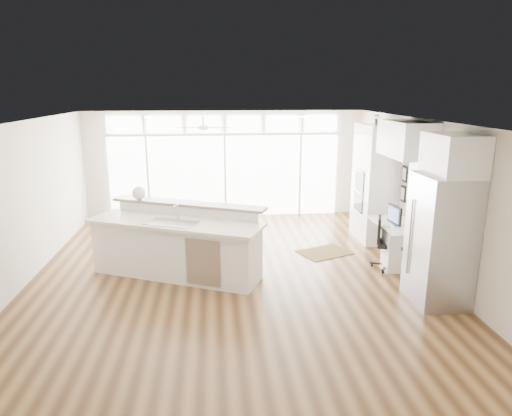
{
  "coord_description": "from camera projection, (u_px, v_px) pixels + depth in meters",
  "views": [
    {
      "loc": [
        -0.28,
        -7.6,
        3.21
      ],
      "look_at": [
        0.48,
        0.6,
        1.06
      ],
      "focal_mm": 32.0,
      "sensor_mm": 36.0,
      "label": 1
    }
  ],
  "objects": [
    {
      "name": "floor",
      "position": [
        232.0,
        275.0,
        8.16
      ],
      "size": [
        7.0,
        8.0,
        0.02
      ],
      "primitive_type": "cube",
      "color": "#442A15",
      "rests_on": "ground"
    },
    {
      "name": "ceiling",
      "position": [
        230.0,
        121.0,
        7.48
      ],
      "size": [
        7.0,
        8.0,
        0.02
      ],
      "primitive_type": "cube",
      "color": "silver",
      "rests_on": "wall_back"
    },
    {
      "name": "wall_back",
      "position": [
        225.0,
        164.0,
        11.68
      ],
      "size": [
        7.0,
        0.04,
        2.7
      ],
      "primitive_type": "cube",
      "color": "beige",
      "rests_on": "floor"
    },
    {
      "name": "wall_front",
      "position": [
        250.0,
        310.0,
        3.97
      ],
      "size": [
        7.0,
        0.04,
        2.7
      ],
      "primitive_type": "cube",
      "color": "beige",
      "rests_on": "floor"
    },
    {
      "name": "wall_left",
      "position": [
        19.0,
        206.0,
        7.51
      ],
      "size": [
        0.04,
        8.0,
        2.7
      ],
      "primitive_type": "cube",
      "color": "beige",
      "rests_on": "floor"
    },
    {
      "name": "wall_right",
      "position": [
        427.0,
        197.0,
        8.14
      ],
      "size": [
        0.04,
        8.0,
        2.7
      ],
      "primitive_type": "cube",
      "color": "beige",
      "rests_on": "floor"
    },
    {
      "name": "glass_wall",
      "position": [
        225.0,
        176.0,
        11.69
      ],
      "size": [
        5.8,
        0.06,
        2.08
      ],
      "primitive_type": "cube",
      "color": "white",
      "rests_on": "wall_back"
    },
    {
      "name": "transom_row",
      "position": [
        224.0,
        124.0,
        11.36
      ],
      "size": [
        5.9,
        0.06,
        0.4
      ],
      "primitive_type": "cube",
      "color": "white",
      "rests_on": "wall_back"
    },
    {
      "name": "desk_window",
      "position": [
        419.0,
        183.0,
        8.37
      ],
      "size": [
        0.04,
        0.85,
        0.85
      ],
      "primitive_type": "cube",
      "color": "white",
      "rests_on": "wall_right"
    },
    {
      "name": "ceiling_fan",
      "position": [
        203.0,
        123.0,
        10.19
      ],
      "size": [
        1.16,
        1.16,
        0.32
      ],
      "primitive_type": "cube",
      "color": "silver",
      "rests_on": "ceiling"
    },
    {
      "name": "recessed_lights",
      "position": [
        230.0,
        122.0,
        7.68
      ],
      "size": [
        3.4,
        3.0,
        0.02
      ],
      "primitive_type": "cube",
      "color": "white",
      "rests_on": "ceiling"
    },
    {
      "name": "oven_cabinet",
      "position": [
        374.0,
        183.0,
        9.87
      ],
      "size": [
        0.64,
        1.2,
        2.5
      ],
      "primitive_type": "cube",
      "color": "white",
      "rests_on": "floor"
    },
    {
      "name": "desk_nook",
      "position": [
        396.0,
        244.0,
        8.64
      ],
      "size": [
        0.72,
        1.3,
        0.76
      ],
      "primitive_type": "cube",
      "color": "white",
      "rests_on": "floor"
    },
    {
      "name": "upper_cabinets",
      "position": [
        407.0,
        139.0,
        8.14
      ],
      "size": [
        0.64,
        1.3,
        0.64
      ],
      "primitive_type": "cube",
      "color": "white",
      "rests_on": "wall_right"
    },
    {
      "name": "refrigerator",
      "position": [
        441.0,
        240.0,
        6.89
      ],
      "size": [
        0.76,
        0.9,
        2.0
      ],
      "primitive_type": "cube",
      "color": "#ADAEB2",
      "rests_on": "floor"
    },
    {
      "name": "fridge_cabinet",
      "position": [
        454.0,
        155.0,
        6.57
      ],
      "size": [
        0.64,
        0.9,
        0.6
      ],
      "primitive_type": "cube",
      "color": "white",
      "rests_on": "wall_right"
    },
    {
      "name": "framed_photos",
      "position": [
        404.0,
        184.0,
        9.01
      ],
      "size": [
        0.06,
        0.22,
        0.8
      ],
      "primitive_type": "cube",
      "color": "black",
      "rests_on": "wall_right"
    },
    {
      "name": "kitchen_island",
      "position": [
        176.0,
        243.0,
        7.98
      ],
      "size": [
        3.28,
        2.31,
        1.22
      ],
      "primitive_type": "cube",
      "rotation": [
        0.0,
        0.0,
        -0.42
      ],
      "color": "white",
      "rests_on": "floor"
    },
    {
      "name": "rug",
      "position": [
        324.0,
        252.0,
        9.25
      ],
      "size": [
        1.19,
        1.04,
        0.01
      ],
      "primitive_type": "cube",
      "rotation": [
        0.0,
        0.0,
        0.41
      ],
      "color": "#362611",
      "rests_on": "floor"
    },
    {
      "name": "office_chair",
      "position": [
        390.0,
        244.0,
        8.32
      ],
      "size": [
        0.63,
        0.61,
        0.96
      ],
      "primitive_type": "cube",
      "rotation": [
        0.0,
        0.0,
        -0.37
      ],
      "color": "black",
      "rests_on": "floor"
    },
    {
      "name": "fishbowl",
      "position": [
        139.0,
        193.0,
        8.45
      ],
      "size": [
        0.34,
        0.34,
        0.25
      ],
      "primitive_type": "sphere",
      "rotation": [
        0.0,
        0.0,
        -0.53
      ],
      "color": "white",
      "rests_on": "kitchen_island"
    },
    {
      "name": "monitor",
      "position": [
        395.0,
        215.0,
        8.48
      ],
      "size": [
        0.13,
        0.47,
        0.39
      ],
      "primitive_type": "cube",
      "rotation": [
        0.0,
        0.0,
        0.12
      ],
      "color": "black",
      "rests_on": "desk_nook"
    },
    {
      "name": "keyboard",
      "position": [
        385.0,
        224.0,
        8.52
      ],
      "size": [
        0.15,
        0.33,
        0.02
      ],
      "primitive_type": "cube",
      "rotation": [
        0.0,
        0.0,
        -0.1
      ],
      "color": "silver",
      "rests_on": "desk_nook"
    },
    {
      "name": "potted_plant",
      "position": [
        378.0,
        119.0,
        9.52
      ],
      "size": [
        0.28,
        0.3,
        0.21
      ],
      "primitive_type": "imported",
      "rotation": [
        0.0,
        0.0,
        -0.14
      ],
      "color": "#2C622A",
      "rests_on": "oven_cabinet"
    }
  ]
}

